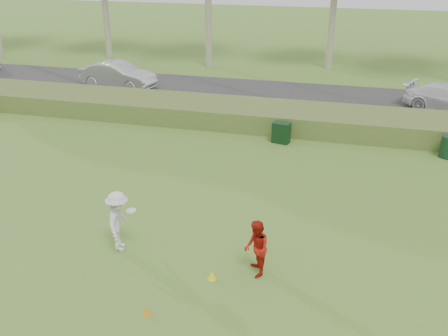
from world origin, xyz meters
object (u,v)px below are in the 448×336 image
(cone_orange, at_px, (147,311))
(cone_yellow, at_px, (212,275))
(trash_bin, at_px, (448,147))
(utility_cabinet, at_px, (281,133))
(car_mid, at_px, (118,75))
(player_white, at_px, (119,221))
(player_red, at_px, (256,249))

(cone_orange, bearing_deg, cone_yellow, 56.32)
(cone_yellow, bearing_deg, trash_bin, 55.29)
(cone_orange, xyz_separation_m, utility_cabinet, (1.36, 11.54, 0.35))
(trash_bin, relative_size, car_mid, 0.20)
(player_white, xyz_separation_m, player_red, (3.88, -0.22, -0.11))
(player_red, relative_size, car_mid, 0.34)
(player_white, bearing_deg, trash_bin, -58.88)
(player_white, height_order, player_red, player_white)
(cone_orange, relative_size, cone_yellow, 0.82)
(cone_orange, bearing_deg, utility_cabinet, 83.30)
(utility_cabinet, bearing_deg, cone_yellow, -79.69)
(cone_yellow, relative_size, utility_cabinet, 0.28)
(player_red, distance_m, trash_bin, 11.13)
(cone_yellow, distance_m, trash_bin, 12.12)
(player_white, height_order, trash_bin, player_white)
(player_red, height_order, car_mid, car_mid)
(cone_orange, height_order, utility_cabinet, utility_cabinet)
(cone_orange, bearing_deg, car_mid, 117.19)
(player_white, xyz_separation_m, car_mid, (-7.34, 15.35, -0.06))
(cone_yellow, bearing_deg, cone_orange, -123.68)
(player_white, distance_m, car_mid, 17.02)
(player_red, relative_size, cone_yellow, 6.17)
(player_white, distance_m, cone_orange, 3.05)
(cone_orange, bearing_deg, player_white, 126.57)
(car_mid, bearing_deg, trash_bin, -100.19)
(cone_orange, relative_size, trash_bin, 0.23)
(utility_cabinet, height_order, car_mid, car_mid)
(cone_yellow, height_order, car_mid, car_mid)
(player_white, bearing_deg, car_mid, 13.24)
(utility_cabinet, bearing_deg, cone_orange, -84.89)
(cone_yellow, distance_m, car_mid, 19.05)
(player_red, xyz_separation_m, cone_orange, (-2.12, -2.15, -0.66))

